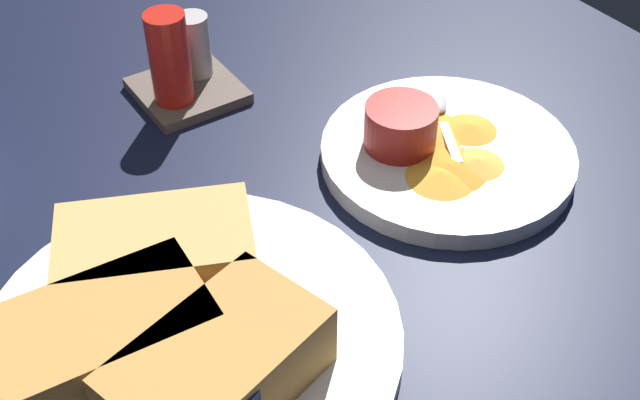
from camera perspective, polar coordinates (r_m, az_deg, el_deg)
ground_plane at (r=62.14cm, az=-9.24°, el=-6.40°), size 110.00×110.00×3.00cm
plate_sandwich_main at (r=56.28cm, az=-8.83°, el=-9.49°), size 28.00×28.00×1.60cm
sandwich_half_near at (r=57.42cm, az=-11.09°, el=-3.76°), size 14.95×12.14×4.80cm
sandwich_half_far at (r=53.23cm, az=-14.57°, el=-9.24°), size 13.65×8.35×4.80cm
sandwich_half_extra at (r=50.58cm, az=-6.97°, el=-11.41°), size 14.71×11.02×4.80cm
ramekin_dark_sauce at (r=50.03cm, az=-7.60°, el=-12.66°), size 6.94×6.94×4.18cm
spoon_by_dark_ramekin at (r=54.91cm, az=-7.84°, el=-9.16°), size 5.34×9.62×0.80cm
plate_chips_companion at (r=70.44cm, az=8.77°, el=3.07°), size 21.22×21.22×1.60cm
ramekin_light_gravy at (r=68.60cm, az=5.55°, el=5.15°), size 6.01×6.01×3.71cm
spoon_by_gravy_ramekin at (r=73.29cm, az=8.03°, el=6.03°), size 5.77×9.47×0.80cm
plantain_chip_scatter at (r=69.24cm, az=8.32°, el=3.51°), size 13.19×13.46×0.60cm
condiment_caddy at (r=76.91cm, az=-9.49°, el=9.02°), size 9.00×9.00×9.50cm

